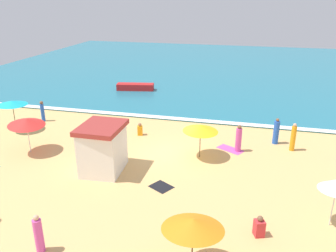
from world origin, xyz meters
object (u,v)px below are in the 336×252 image
beach_umbrella_3 (12,103)px  beachgoer_9 (293,138)px  beachgoer_6 (276,132)px  beachgoer_10 (140,130)px  beachgoer_2 (39,235)px  beachgoer_5 (259,227)px  beachgoer_7 (239,139)px  beach_umbrella_2 (193,224)px  beach_umbrella_1 (26,122)px  small_boat_0 (135,87)px  lifeguard_cabana (103,148)px  beachgoer_1 (42,111)px  beach_umbrella_0 (201,128)px

beach_umbrella_3 → beachgoer_9: size_ratio=1.64×
beachgoer_6 → beachgoer_10: beachgoer_6 is taller
beachgoer_2 → beachgoer_5: bearing=20.0°
beachgoer_7 → beach_umbrella_2: bearing=-95.5°
beach_umbrella_3 → beach_umbrella_1: bearing=-42.8°
beach_umbrella_2 → small_boat_0: (-10.22, 23.37, -1.61)m
lifeguard_cabana → beachgoer_7: size_ratio=1.54×
beachgoer_5 → beachgoer_7: bearing=99.1°
beachgoer_1 → lifeguard_cabana: bearing=-38.8°
beachgoer_1 → beachgoer_10: beachgoer_1 is taller
beachgoer_7 → beachgoer_10: size_ratio=1.99×
beach_umbrella_1 → lifeguard_cabana: bearing=-11.5°
beach_umbrella_2 → small_boat_0: beach_umbrella_2 is taller
beachgoer_1 → beach_umbrella_1: bearing=-65.1°
beachgoer_6 → beachgoer_7: size_ratio=1.00×
beachgoer_5 → beachgoer_7: 8.40m
beachgoer_1 → beachgoer_10: size_ratio=1.83×
beach_umbrella_1 → small_boat_0: beach_umbrella_1 is taller
beach_umbrella_0 → beachgoer_6: beach_umbrella_0 is taller
beachgoer_1 → beachgoer_9: size_ratio=0.89×
beach_umbrella_1 → beachgoer_9: beach_umbrella_1 is taller
beachgoer_10 → beach_umbrella_0: bearing=-28.0°
beach_umbrella_0 → beach_umbrella_1: bearing=-169.8°
beach_umbrella_2 → beachgoer_9: beach_umbrella_2 is taller
beachgoer_7 → small_boat_0: (-11.28, 12.47, -0.42)m
beachgoer_2 → beachgoer_1: bearing=122.2°
beach_umbrella_0 → beach_umbrella_3: 14.03m
beachgoer_2 → beachgoer_9: (10.45, 12.31, 0.10)m
beachgoer_7 → beachgoer_10: 7.11m
lifeguard_cabana → beachgoer_9: bearing=27.0°
beach_umbrella_3 → beachgoer_1: 2.77m
beach_umbrella_0 → beachgoer_10: bearing=152.0°
beachgoer_2 → beachgoer_6: beachgoer_6 is taller
beachgoer_9 → beachgoer_10: 10.43m
lifeguard_cabana → beach_umbrella_2: bearing=-45.5°
beachgoer_7 → beachgoer_6: bearing=37.9°
beachgoer_1 → beachgoer_5: size_ratio=1.72×
beach_umbrella_1 → beach_umbrella_3: bearing=137.2°
beach_umbrella_0 → lifeguard_cabana: bearing=-148.9°
beach_umbrella_0 → beachgoer_9: (5.67, 2.42, -1.04)m
beachgoer_5 → beachgoer_6: 10.21m
beachgoer_2 → small_boat_0: (-4.23, 23.80, -0.35)m
beachgoer_7 → beachgoer_5: bearing=-80.9°
lifeguard_cabana → beach_umbrella_2: lifeguard_cabana is taller
beach_umbrella_1 → beachgoer_10: bearing=36.8°
beach_umbrella_1 → beachgoer_9: size_ratio=1.65×
beachgoer_1 → beachgoer_9: 18.86m
beach_umbrella_2 → beachgoer_9: bearing=69.4°
beachgoer_2 → beachgoer_10: (0.03, 12.42, -0.38)m
beach_umbrella_1 → beach_umbrella_0: bearing=10.2°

